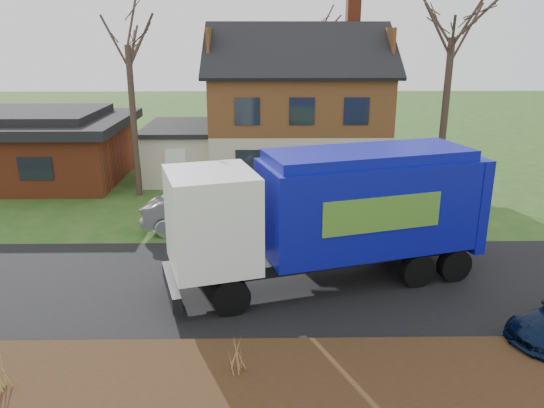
{
  "coord_description": "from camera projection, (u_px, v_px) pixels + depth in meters",
  "views": [
    {
      "loc": [
        0.18,
        -15.02,
        7.46
      ],
      "look_at": [
        0.46,
        2.5,
        1.86
      ],
      "focal_mm": 35.0,
      "sensor_mm": 36.0,
      "label": 1
    }
  ],
  "objects": [
    {
      "name": "silver_sedan",
      "position": [
        208.0,
        214.0,
        20.6
      ],
      "size": [
        5.21,
        2.66,
        1.64
      ],
      "primitive_type": "imported",
      "rotation": [
        0.0,
        0.0,
        1.38
      ],
      "color": "#979A9E",
      "rests_on": "ground"
    },
    {
      "name": "garbage_truck",
      "position": [
        336.0,
        209.0,
        16.1
      ],
      "size": [
        10.09,
        5.25,
        4.18
      ],
      "rotation": [
        0.0,
        0.0,
        0.29
      ],
      "color": "black",
      "rests_on": "ground"
    },
    {
      "name": "tree_front_west",
      "position": [
        126.0,
        21.0,
        23.43
      ],
      "size": [
        3.29,
        3.29,
        9.78
      ],
      "color": "#3E2F25",
      "rests_on": "ground"
    },
    {
      "name": "main_house",
      "position": [
        288.0,
        101.0,
        28.62
      ],
      "size": [
        12.95,
        8.95,
        9.26
      ],
      "color": "beige",
      "rests_on": "ground"
    },
    {
      "name": "road",
      "position": [
        259.0,
        284.0,
        16.57
      ],
      "size": [
        80.0,
        7.0,
        0.02
      ],
      "primitive_type": "cube",
      "color": "black",
      "rests_on": "ground"
    },
    {
      "name": "ground",
      "position": [
        259.0,
        285.0,
        16.57
      ],
      "size": [
        120.0,
        120.0,
        0.0
      ],
      "primitive_type": "plane",
      "color": "#264A18",
      "rests_on": "ground"
    },
    {
      "name": "grass_clump_mid",
      "position": [
        236.0,
        354.0,
        11.71
      ],
      "size": [
        0.31,
        0.26,
        0.87
      ],
      "color": "#A37B48",
      "rests_on": "mulch_verge"
    },
    {
      "name": "ranch_house",
      "position": [
        35.0,
        146.0,
        28.22
      ],
      "size": [
        9.8,
        8.2,
        3.7
      ],
      "color": "brown",
      "rests_on": "ground"
    },
    {
      "name": "mulch_verge",
      "position": [
        257.0,
        388.0,
        11.48
      ],
      "size": [
        80.0,
        3.5,
        0.3
      ],
      "primitive_type": "cube",
      "color": "black",
      "rests_on": "ground"
    },
    {
      "name": "tree_back",
      "position": [
        317.0,
        19.0,
        35.22
      ],
      "size": [
        3.2,
        3.2,
        10.14
      ],
      "color": "#413127",
      "rests_on": "ground"
    },
    {
      "name": "tree_front_east",
      "position": [
        455.0,
        9.0,
        23.78
      ],
      "size": [
        3.79,
        3.79,
        10.52
      ],
      "color": "#3B2B23",
      "rests_on": "ground"
    }
  ]
}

